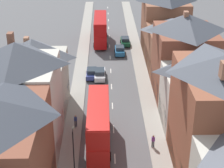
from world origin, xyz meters
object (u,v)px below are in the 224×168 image
at_px(car_parked_right_a, 120,50).
at_px(pedestrian_mid_left, 153,141).
at_px(car_mid_black, 100,74).
at_px(street_lamp, 74,150).
at_px(car_near_blue, 125,41).
at_px(pedestrian_mid_right, 76,120).
at_px(double_decker_bus_lead, 100,29).
at_px(double_decker_bus_mid_street, 98,124).
at_px(car_parked_left_a, 92,73).

relative_size(car_parked_right_a, pedestrian_mid_left, 2.48).
xyz_separation_m(car_mid_black, street_lamp, (-2.45, -23.69, 2.41)).
xyz_separation_m(car_parked_right_a, car_mid_black, (-3.60, -10.47, -0.02)).
bearing_deg(car_near_blue, pedestrian_mid_left, -87.78).
relative_size(car_near_blue, pedestrian_mid_right, 2.56).
bearing_deg(double_decker_bus_lead, double_decker_bus_mid_street, -90.00).
xyz_separation_m(car_parked_right_a, pedestrian_mid_right, (-6.55, -24.94, 0.18)).
bearing_deg(pedestrian_mid_right, double_decker_bus_lead, 84.71).
relative_size(car_parked_left_a, car_parked_right_a, 1.00).
height_order(car_parked_left_a, street_lamp, street_lamp).
bearing_deg(car_parked_right_a, double_decker_bus_mid_street, -97.17).
height_order(car_parked_right_a, street_lamp, street_lamp).
bearing_deg(car_parked_left_a, car_mid_black, -18.98).
distance_m(double_decker_bus_mid_street, car_mid_black, 18.34).
relative_size(car_near_blue, car_mid_black, 0.93).
height_order(car_near_blue, pedestrian_mid_right, pedestrian_mid_right).
bearing_deg(car_near_blue, car_mid_black, -107.37).
bearing_deg(car_near_blue, car_parked_right_a, -104.05).
bearing_deg(pedestrian_mid_right, car_parked_left_a, 83.68).
height_order(car_parked_right_a, pedestrian_mid_left, pedestrian_mid_left).
relative_size(double_decker_bus_lead, car_parked_left_a, 2.71).
xyz_separation_m(car_near_blue, pedestrian_mid_right, (-7.85, -30.14, 0.22)).
distance_m(double_decker_bus_lead, double_decker_bus_mid_street, 35.52).
xyz_separation_m(pedestrian_mid_left, pedestrian_mid_right, (-9.20, 4.63, 0.00)).
bearing_deg(double_decker_bus_lead, street_lamp, -93.41).
relative_size(car_parked_right_a, car_mid_black, 0.90).
bearing_deg(pedestrian_mid_left, street_lamp, -152.18).
height_order(car_parked_left_a, pedestrian_mid_right, pedestrian_mid_right).
height_order(double_decker_bus_lead, pedestrian_mid_left, double_decker_bus_lead).
bearing_deg(street_lamp, car_parked_left_a, 87.27).
relative_size(double_decker_bus_mid_street, car_parked_right_a, 2.70).
height_order(car_parked_left_a, pedestrian_mid_left, pedestrian_mid_left).
bearing_deg(car_near_blue, pedestrian_mid_right, -104.60).
distance_m(car_parked_left_a, street_lamp, 24.29).
bearing_deg(car_parked_left_a, street_lamp, -92.73).
distance_m(car_parked_right_a, car_mid_black, 11.07).
relative_size(car_parked_right_a, street_lamp, 0.73).
bearing_deg(double_decker_bus_mid_street, car_parked_right_a, 82.83).
bearing_deg(car_parked_left_a, pedestrian_mid_left, -68.89).
xyz_separation_m(double_decker_bus_mid_street, pedestrian_mid_left, (6.26, -0.87, -1.78)).
bearing_deg(car_near_blue, double_decker_bus_lead, 161.74).
bearing_deg(car_parked_left_a, car_near_blue, 67.84).
bearing_deg(pedestrian_mid_left, car_mid_black, 108.11).
relative_size(double_decker_bus_lead, double_decker_bus_mid_street, 1.00).
distance_m(car_parked_right_a, pedestrian_mid_right, 25.79).
bearing_deg(double_decker_bus_lead, car_parked_right_a, -62.10).
relative_size(car_parked_left_a, pedestrian_mid_left, 2.48).
xyz_separation_m(car_parked_left_a, street_lamp, (-1.15, -24.14, 2.44)).
bearing_deg(car_parked_right_a, car_mid_black, -108.97).
height_order(car_mid_black, street_lamp, street_lamp).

